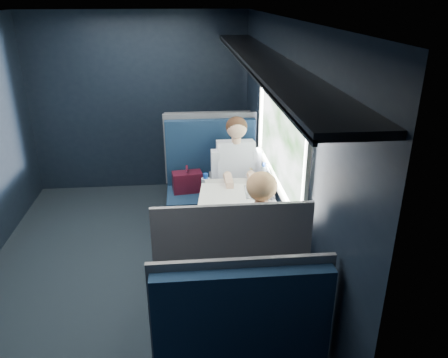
{
  "coord_description": "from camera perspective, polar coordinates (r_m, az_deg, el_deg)",
  "views": [
    {
      "loc": [
        0.57,
        -3.56,
        2.48
      ],
      "look_at": [
        0.9,
        0.0,
        0.95
      ],
      "focal_mm": 35.0,
      "sensor_mm": 36.0,
      "label": 1
    }
  ],
  "objects": [
    {
      "name": "table",
      "position": [
        4.02,
        1.88,
        -3.69
      ],
      "size": [
        0.62,
        1.0,
        0.74
      ],
      "color": "#54565E",
      "rests_on": "ground"
    },
    {
      "name": "cup",
      "position": [
        4.34,
        4.82,
        0.16
      ],
      "size": [
        0.07,
        0.07,
        0.09
      ],
      "primitive_type": "cylinder",
      "color": "white",
      "rests_on": "table"
    },
    {
      "name": "seat_bay_far",
      "position": [
        3.39,
        0.56,
        -14.27
      ],
      "size": [
        1.04,
        0.62,
        1.26
      ],
      "color": "#0C1C35",
      "rests_on": "ground"
    },
    {
      "name": "man",
      "position": [
        4.63,
        1.66,
        0.84
      ],
      "size": [
        0.53,
        0.56,
        1.32
      ],
      "color": "black",
      "rests_on": "ground"
    },
    {
      "name": "room_shell",
      "position": [
        3.73,
        -13.62,
        6.96
      ],
      "size": [
        3.0,
        4.4,
        2.4
      ],
      "color": "black",
      "rests_on": "ground"
    },
    {
      "name": "bottle_small",
      "position": [
        4.33,
        5.21,
        0.7
      ],
      "size": [
        0.06,
        0.06,
        0.2
      ],
      "color": "silver",
      "rests_on": "table"
    },
    {
      "name": "papers",
      "position": [
        3.93,
        0.81,
        -3.07
      ],
      "size": [
        0.67,
        0.89,
        0.01
      ],
      "primitive_type": "cube",
      "rotation": [
        0.0,
        0.0,
        -0.12
      ],
      "color": "white",
      "rests_on": "table"
    },
    {
      "name": "seat_bay_near",
      "position": [
        4.89,
        -1.66,
        -1.73
      ],
      "size": [
        1.04,
        0.62,
        1.26
      ],
      "color": "#0C1C35",
      "rests_on": "ground"
    },
    {
      "name": "ground",
      "position": [
        4.37,
        -12.09,
        -12.03
      ],
      "size": [
        2.8,
        4.2,
        0.01
      ],
      "primitive_type": "cube",
      "color": "black"
    },
    {
      "name": "seat_row_front",
      "position": [
        5.74,
        -2.17,
        2.03
      ],
      "size": [
        1.04,
        0.51,
        1.16
      ],
      "color": "#0C1C35",
      "rests_on": "ground"
    },
    {
      "name": "laptop",
      "position": [
        4.1,
        5.22,
        -0.98
      ],
      "size": [
        0.27,
        0.34,
        0.24
      ],
      "color": "silver",
      "rests_on": "table"
    },
    {
      "name": "woman",
      "position": [
        3.38,
        4.54,
        -8.04
      ],
      "size": [
        0.53,
        0.56,
        1.32
      ],
      "color": "black",
      "rests_on": "ground"
    }
  ]
}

